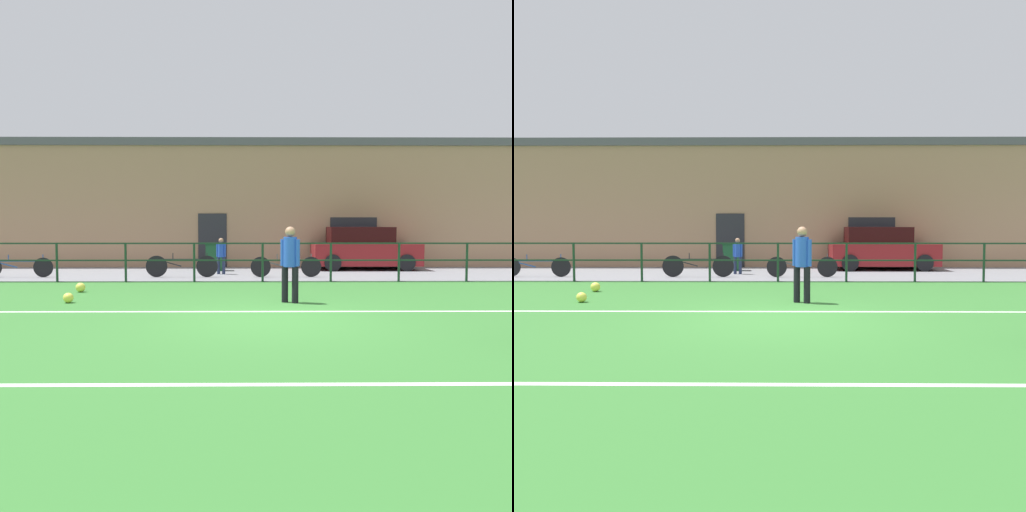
# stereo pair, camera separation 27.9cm
# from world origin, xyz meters

# --- Properties ---
(ground) EXTENTS (60.00, 44.00, 0.04)m
(ground) POSITION_xyz_m (0.00, 0.00, -0.02)
(ground) COLOR #33702D
(field_line_touchline) EXTENTS (36.00, 0.11, 0.00)m
(field_line_touchline) POSITION_xyz_m (0.00, 0.76, 0.00)
(field_line_touchline) COLOR white
(field_line_touchline) RESTS_ON ground
(field_line_hash) EXTENTS (36.00, 0.11, 0.00)m
(field_line_hash) POSITION_xyz_m (0.00, -3.82, 0.00)
(field_line_hash) COLOR white
(field_line_hash) RESTS_ON ground
(pavement_strip) EXTENTS (48.00, 5.00, 0.02)m
(pavement_strip) POSITION_xyz_m (0.00, 8.50, 0.01)
(pavement_strip) COLOR slate
(pavement_strip) RESTS_ON ground
(perimeter_fence) EXTENTS (36.07, 0.07, 1.15)m
(perimeter_fence) POSITION_xyz_m (0.00, 6.00, 0.75)
(perimeter_fence) COLOR #193823
(perimeter_fence) RESTS_ON ground
(clubhouse_facade) EXTENTS (28.00, 2.56, 5.01)m
(clubhouse_facade) POSITION_xyz_m (0.00, 12.20, 2.51)
(clubhouse_facade) COLOR #A37A5B
(clubhouse_facade) RESTS_ON ground
(player_striker) EXTENTS (0.40, 0.29, 1.63)m
(player_striker) POSITION_xyz_m (0.50, 1.91, 0.93)
(player_striker) COLOR black
(player_striker) RESTS_ON ground
(soccer_ball_match) EXTENTS (0.22, 0.22, 0.22)m
(soccer_ball_match) POSITION_xyz_m (-4.25, 1.92, 0.11)
(soccer_ball_match) COLOR #E5E04C
(soccer_ball_match) RESTS_ON ground
(soccer_ball_spare) EXTENTS (0.23, 0.23, 0.23)m
(soccer_ball_spare) POSITION_xyz_m (-4.58, 3.71, 0.12)
(soccer_ball_spare) COLOR #E5E04C
(soccer_ball_spare) RESTS_ON ground
(spectator_child) EXTENTS (0.32, 0.21, 1.21)m
(spectator_child) POSITION_xyz_m (-1.34, 8.16, 0.70)
(spectator_child) COLOR #232D4C
(spectator_child) RESTS_ON pavement_strip
(parked_car_red) EXTENTS (3.87, 1.77, 1.57)m
(parked_car_red) POSITION_xyz_m (3.82, 10.01, 0.76)
(parked_car_red) COLOR maroon
(parked_car_red) RESTS_ON pavement_strip
(bicycle_parked_0) EXTENTS (2.24, 0.04, 0.74)m
(bicycle_parked_0) POSITION_xyz_m (0.76, 7.20, 0.36)
(bicycle_parked_0) COLOR black
(bicycle_parked_0) RESTS_ON pavement_strip
(bicycle_parked_1) EXTENTS (2.23, 0.04, 0.72)m
(bicycle_parked_1) POSITION_xyz_m (-7.69, 7.20, 0.34)
(bicycle_parked_1) COLOR black
(bicycle_parked_1) RESTS_ON pavement_strip
(bicycle_parked_2) EXTENTS (2.27, 0.04, 0.77)m
(bicycle_parked_2) POSITION_xyz_m (-2.53, 7.20, 0.37)
(bicycle_parked_2) COLOR black
(bicycle_parked_2) RESTS_ON pavement_strip
(trash_bin_0) EXTENTS (0.61, 0.52, 1.00)m
(trash_bin_0) POSITION_xyz_m (-1.67, 9.55, 0.52)
(trash_bin_0) COLOR #194C28
(trash_bin_0) RESTS_ON pavement_strip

